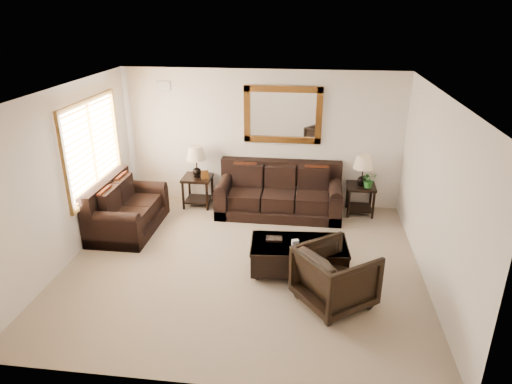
# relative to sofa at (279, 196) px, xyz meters

# --- Properties ---
(room) EXTENTS (5.51, 5.01, 2.71)m
(room) POSITION_rel_sofa_xyz_m (-0.42, -2.03, 1.00)
(room) COLOR gray
(room) RESTS_ON ground
(window) EXTENTS (0.07, 1.96, 1.66)m
(window) POSITION_rel_sofa_xyz_m (-3.12, -1.13, 1.20)
(window) COLOR white
(window) RESTS_ON room
(mirror) EXTENTS (1.50, 0.06, 1.10)m
(mirror) POSITION_rel_sofa_xyz_m (0.00, 0.44, 1.50)
(mirror) COLOR #46230E
(mirror) RESTS_ON room
(air_vent) EXTENTS (0.25, 0.02, 0.18)m
(air_vent) POSITION_rel_sofa_xyz_m (-2.32, 0.45, 2.00)
(air_vent) COLOR #999999
(air_vent) RESTS_ON room
(sofa) EXTENTS (2.38, 1.03, 0.97)m
(sofa) POSITION_rel_sofa_xyz_m (0.00, 0.00, 0.00)
(sofa) COLOR black
(sofa) RESTS_ON room
(loveseat) EXTENTS (0.99, 1.67, 0.94)m
(loveseat) POSITION_rel_sofa_xyz_m (-2.71, -1.08, -0.01)
(loveseat) COLOR black
(loveseat) RESTS_ON room
(end_table_left) EXTENTS (0.57, 0.57, 1.24)m
(end_table_left) POSITION_rel_sofa_xyz_m (-1.67, 0.15, 0.46)
(end_table_left) COLOR black
(end_table_left) RESTS_ON room
(end_table_right) EXTENTS (0.54, 0.54, 1.19)m
(end_table_right) POSITION_rel_sofa_xyz_m (1.56, 0.16, 0.42)
(end_table_right) COLOR black
(end_table_right) RESTS_ON room
(coffee_table) EXTENTS (1.50, 0.88, 0.61)m
(coffee_table) POSITION_rel_sofa_xyz_m (0.46, -2.13, -0.05)
(coffee_table) COLOR black
(coffee_table) RESTS_ON room
(armchair) EXTENTS (1.20, 1.21, 0.91)m
(armchair) POSITION_rel_sofa_xyz_m (0.98, -2.87, 0.10)
(armchair) COLOR black
(armchair) RESTS_ON floor
(potted_plant) EXTENTS (0.36, 0.38, 0.24)m
(potted_plant) POSITION_rel_sofa_xyz_m (1.68, 0.06, 0.36)
(potted_plant) COLOR #245F20
(potted_plant) RESTS_ON end_table_right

